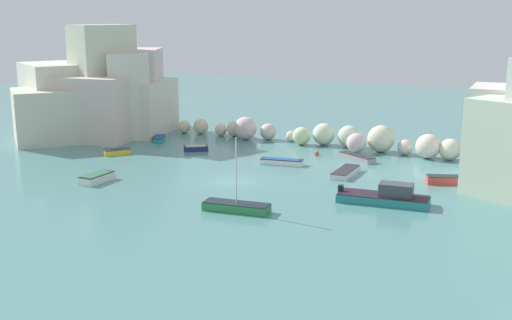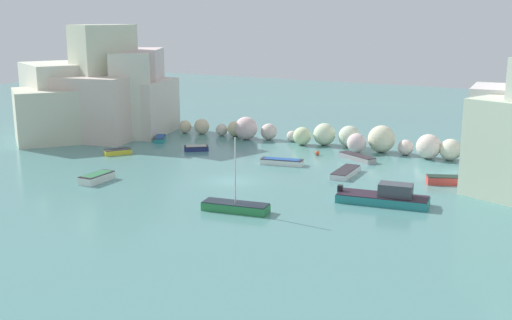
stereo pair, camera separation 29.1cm
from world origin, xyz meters
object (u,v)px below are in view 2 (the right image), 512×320
at_px(moored_boat_5, 196,148).
at_px(channel_buoy, 317,153).
at_px(moored_boat_4, 282,162).
at_px(moored_boat_6, 357,157).
at_px(moored_boat_1, 118,152).
at_px(moored_boat_7, 97,178).
at_px(moored_boat_8, 160,138).
at_px(moored_boat_9, 447,180).
at_px(moored_boat_0, 386,197).
at_px(moored_boat_2, 236,207).
at_px(moored_boat_3, 346,172).

bearing_deg(moored_boat_5, channel_buoy, -19.67).
relative_size(channel_buoy, moored_boat_5, 0.17).
distance_m(moored_boat_4, moored_boat_6, 7.68).
bearing_deg(moored_boat_1, channel_buoy, 154.02).
relative_size(moored_boat_4, moored_boat_6, 0.99).
bearing_deg(moored_boat_7, channel_buoy, 144.30).
relative_size(channel_buoy, moored_boat_8, 0.15).
bearing_deg(moored_boat_9, moored_boat_0, 47.90).
bearing_deg(moored_boat_8, moored_boat_6, 64.02).
height_order(moored_boat_2, moored_boat_9, moored_boat_2).
xyz_separation_m(moored_boat_4, moored_boat_5, (-10.70, 1.43, -0.03)).
distance_m(moored_boat_0, moored_boat_1, 29.32).
distance_m(moored_boat_3, moored_boat_4, 6.75).
bearing_deg(moored_boat_0, moored_boat_4, 140.37).
bearing_deg(moored_boat_0, moored_boat_6, 109.89).
bearing_deg(moored_boat_7, moored_boat_6, 136.11).
bearing_deg(moored_boat_9, moored_boat_6, -49.73).
bearing_deg(moored_boat_4, moored_boat_0, 137.09).
distance_m(moored_boat_0, moored_boat_2, 11.33).
distance_m(moored_boat_6, moored_boat_9, 10.85).
height_order(moored_boat_1, moored_boat_7, moored_boat_7).
relative_size(moored_boat_2, moored_boat_5, 1.98).
bearing_deg(moored_boat_3, moored_boat_2, 164.37).
xyz_separation_m(moored_boat_3, moored_boat_9, (8.53, 1.27, 0.08)).
bearing_deg(moored_boat_4, moored_boat_2, 92.03).
height_order(channel_buoy, moored_boat_9, moored_boat_9).
height_order(moored_boat_0, moored_boat_9, moored_boat_0).
relative_size(moored_boat_0, moored_boat_5, 2.54).
xyz_separation_m(channel_buoy, moored_boat_7, (-12.35, -18.43, 0.13)).
xyz_separation_m(moored_boat_6, moored_boat_7, (-16.58, -18.41, 0.10)).
bearing_deg(moored_boat_0, moored_boat_1, 164.65).
bearing_deg(moored_boat_1, moored_boat_5, 168.75).
xyz_separation_m(channel_buoy, moored_boat_8, (-18.40, -1.66, 0.05)).
relative_size(channel_buoy, moored_boat_6, 0.11).
relative_size(moored_boat_3, moored_boat_6, 1.06).
bearing_deg(moored_boat_0, moored_boat_9, 62.63).
bearing_deg(channel_buoy, moored_boat_9, -19.47).
bearing_deg(moored_boat_4, moored_boat_6, -147.70).
bearing_deg(moored_boat_4, moored_boat_9, 170.11).
height_order(moored_boat_3, moored_boat_4, moored_boat_4).
bearing_deg(moored_boat_3, channel_buoy, 38.54).
relative_size(moored_boat_0, moored_boat_1, 2.49).
bearing_deg(moored_boat_8, moored_boat_3, 49.11).
height_order(moored_boat_4, moored_boat_5, moored_boat_4).
xyz_separation_m(channel_buoy, moored_boat_3, (5.38, -6.18, 0.03)).
bearing_deg(moored_boat_7, moored_boat_3, 122.76).
bearing_deg(moored_boat_6, moored_boat_4, -108.04).
height_order(moored_boat_2, moored_boat_4, moored_boat_2).
xyz_separation_m(moored_boat_1, moored_boat_6, (22.20, 9.26, -0.01)).
relative_size(moored_boat_1, moored_boat_2, 0.52).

